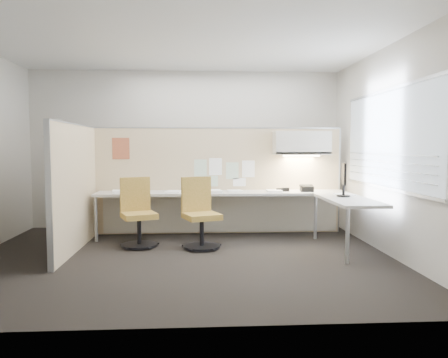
{
  "coord_description": "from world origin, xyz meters",
  "views": [
    {
      "loc": [
        0.21,
        -5.67,
        1.46
      ],
      "look_at": [
        0.6,
        0.8,
        0.97
      ],
      "focal_mm": 35.0,
      "sensor_mm": 36.0,
      "label": 1
    }
  ],
  "objects": [
    {
      "name": "paper_stack_3",
      "position": [
        0.81,
        1.35,
        0.74
      ],
      "size": [
        0.25,
        0.31,
        0.01
      ],
      "primitive_type": "cube",
      "rotation": [
        0.0,
        0.0,
        0.06
      ],
      "color": "white",
      "rests_on": "desk"
    },
    {
      "name": "task_light_strip",
      "position": [
        1.9,
        1.39,
        1.3
      ],
      "size": [
        0.6,
        0.06,
        0.02
      ],
      "primitive_type": "cube",
      "color": "#FFEABF",
      "rests_on": "overhead_bin"
    },
    {
      "name": "coat_hook",
      "position": [
        -1.58,
        -0.23,
        1.42
      ],
      "size": [
        0.18,
        0.43,
        1.31
      ],
      "color": "silver",
      "rests_on": "partition_left"
    },
    {
      "name": "chair_right",
      "position": [
        0.23,
        0.54,
        0.47
      ],
      "size": [
        0.6,
        0.61,
        1.0
      ],
      "rotation": [
        0.0,
        0.0,
        0.35
      ],
      "color": "black",
      "rests_on": "floor"
    },
    {
      "name": "chair_left",
      "position": [
        -0.67,
        0.69,
        0.46
      ],
      "size": [
        0.6,
        0.61,
        0.99
      ],
      "rotation": [
        0.0,
        0.0,
        0.37
      ],
      "color": "black",
      "rests_on": "floor"
    },
    {
      "name": "phone",
      "position": [
        1.95,
        1.21,
        0.78
      ],
      "size": [
        0.22,
        0.21,
        0.12
      ],
      "rotation": [
        0.0,
        0.0,
        -0.07
      ],
      "color": "black",
      "rests_on": "desk"
    },
    {
      "name": "paper_stack_6",
      "position": [
        0.46,
        1.15,
        0.75
      ],
      "size": [
        0.26,
        0.32,
        0.04
      ],
      "primitive_type": "cube",
      "rotation": [
        0.0,
        0.0,
        0.11
      ],
      "color": "white",
      "rests_on": "desk"
    },
    {
      "name": "pinned_papers",
      "position": [
        0.63,
        1.57,
        1.03
      ],
      "size": [
        1.01,
        0.0,
        0.47
      ],
      "color": "#8CBF8C",
      "rests_on": "partition_back"
    },
    {
      "name": "tape_dispenser",
      "position": [
        1.63,
        1.27,
        0.76
      ],
      "size": [
        0.11,
        0.07,
        0.06
      ],
      "primitive_type": "cube",
      "rotation": [
        0.0,
        0.0,
        0.09
      ],
      "color": "black",
      "rests_on": "desk"
    },
    {
      "name": "desk",
      "position": [
        0.93,
        1.13,
        0.6
      ],
      "size": [
        4.0,
        2.07,
        0.73
      ],
      "color": "beige",
      "rests_on": "floor"
    },
    {
      "name": "window_pane",
      "position": [
        2.73,
        0.0,
        1.55
      ],
      "size": [
        0.01,
        2.8,
        1.3
      ],
      "primitive_type": "cube",
      "color": "#A7B8C2",
      "rests_on": "wall_right"
    },
    {
      "name": "paper_stack_5",
      "position": [
        2.38,
        0.64,
        0.74
      ],
      "size": [
        0.27,
        0.33,
        0.02
      ],
      "primitive_type": "cube",
      "rotation": [
        0.0,
        0.0,
        0.15
      ],
      "color": "white",
      "rests_on": "desk"
    },
    {
      "name": "wall_front",
      "position": [
        0.0,
        -2.25,
        1.4
      ],
      "size": [
        5.5,
        0.02,
        2.8
      ],
      "primitive_type": "cube",
      "color": "beige",
      "rests_on": "ground"
    },
    {
      "name": "stapler",
      "position": [
        1.55,
        1.29,
        0.76
      ],
      "size": [
        0.14,
        0.05,
        0.05
      ],
      "primitive_type": "cube",
      "rotation": [
        0.0,
        0.0,
        0.06
      ],
      "color": "black",
      "rests_on": "desk"
    },
    {
      "name": "partition_back",
      "position": [
        0.55,
        1.6,
        0.88
      ],
      "size": [
        4.1,
        0.06,
        1.75
      ],
      "primitive_type": "cube",
      "color": "#CFB98F",
      "rests_on": "floor"
    },
    {
      "name": "monitor",
      "position": [
        2.3,
        0.46,
        1.01
      ],
      "size": [
        0.19,
        0.45,
        0.49
      ],
      "rotation": [
        0.0,
        0.0,
        1.32
      ],
      "color": "black",
      "rests_on": "desk"
    },
    {
      "name": "wall_back",
      "position": [
        0.0,
        2.25,
        1.4
      ],
      "size": [
        5.5,
        0.02,
        2.8
      ],
      "primitive_type": "cube",
      "color": "beige",
      "rests_on": "ground"
    },
    {
      "name": "paper_stack_4",
      "position": [
        1.43,
        1.22,
        0.74
      ],
      "size": [
        0.24,
        0.3,
        0.03
      ],
      "primitive_type": "cube",
      "rotation": [
        0.0,
        0.0,
        -0.02
      ],
      "color": "white",
      "rests_on": "desk"
    },
    {
      "name": "paper_stack_0",
      "position": [
        -1.02,
        1.25,
        0.75
      ],
      "size": [
        0.28,
        0.33,
        0.03
      ],
      "primitive_type": "cube",
      "rotation": [
        0.0,
        0.0,
        0.17
      ],
      "color": "white",
      "rests_on": "desk"
    },
    {
      "name": "paper_stack_1",
      "position": [
        -0.18,
        1.27,
        0.74
      ],
      "size": [
        0.27,
        0.33,
        0.02
      ],
      "primitive_type": "cube",
      "rotation": [
        0.0,
        0.0,
        -0.16
      ],
      "color": "white",
      "rests_on": "desk"
    },
    {
      "name": "wall_right",
      "position": [
        2.75,
        0.0,
        1.4
      ],
      "size": [
        0.02,
        4.5,
        2.8
      ],
      "primitive_type": "cube",
      "color": "beige",
      "rests_on": "ground"
    },
    {
      "name": "floor",
      "position": [
        0.0,
        0.0,
        -0.01
      ],
      "size": [
        5.5,
        4.5,
        0.01
      ],
      "primitive_type": "cube",
      "color": "black",
      "rests_on": "ground"
    },
    {
      "name": "ceiling",
      "position": [
        0.0,
        0.0,
        2.8
      ],
      "size": [
        5.5,
        4.5,
        0.01
      ],
      "primitive_type": "cube",
      "color": "white",
      "rests_on": "wall_back"
    },
    {
      "name": "poster",
      "position": [
        -1.05,
        1.57,
        1.42
      ],
      "size": [
        0.28,
        0.0,
        0.35
      ],
      "primitive_type": "cube",
      "color": "#EF531E",
      "rests_on": "partition_back"
    },
    {
      "name": "overhead_bin",
      "position": [
        1.9,
        1.39,
        1.51
      ],
      "size": [
        0.9,
        0.36,
        0.38
      ],
      "primitive_type": "cube",
      "color": "beige",
      "rests_on": "partition_back"
    },
    {
      "name": "partition_left",
      "position": [
        -1.5,
        0.5,
        0.88
      ],
      "size": [
        0.06,
        2.2,
        1.75
      ],
      "primitive_type": "cube",
      "color": "#CFB98F",
      "rests_on": "floor"
    },
    {
      "name": "paper_stack_2",
      "position": [
        0.25,
        1.16,
        0.75
      ],
      "size": [
        0.25,
        0.31,
        0.04
      ],
      "primitive_type": "cube",
      "rotation": [
        0.0,
        0.0,
        -0.07
      ],
      "color": "white",
      "rests_on": "desk"
    }
  ]
}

